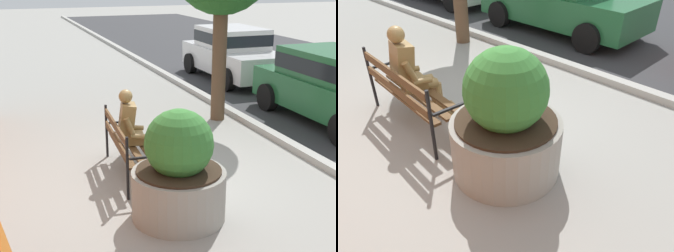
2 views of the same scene
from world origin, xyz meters
TOP-DOWN VIEW (x-y plane):
  - ground_plane at (0.00, 0.00)m, footprint 80.00×80.00m
  - curb_stone at (0.00, 2.90)m, footprint 60.00×0.20m
  - park_bench at (-0.24, -0.30)m, footprint 1.83×0.64m
  - bronze_statue_seated at (-0.36, -0.09)m, footprint 0.74×0.79m
  - concrete_planter at (1.35, -0.02)m, footprint 1.24×1.24m
  - parked_car_white at (-6.24, 4.69)m, footprint 4.10×1.92m
  - parked_car_green at (-1.51, 4.69)m, footprint 4.10×1.92m

SIDE VIEW (x-z plane):
  - ground_plane at x=0.00m, z-range 0.00..0.00m
  - curb_stone at x=0.00m, z-range 0.00..0.12m
  - park_bench at x=-0.24m, z-range 0.07..1.02m
  - concrete_planter at x=1.35m, z-range -0.12..1.37m
  - bronze_statue_seated at x=-0.36m, z-range -0.02..1.35m
  - parked_car_white at x=-6.24m, z-range 0.06..1.62m
  - parked_car_green at x=-1.51m, z-range 0.06..1.62m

